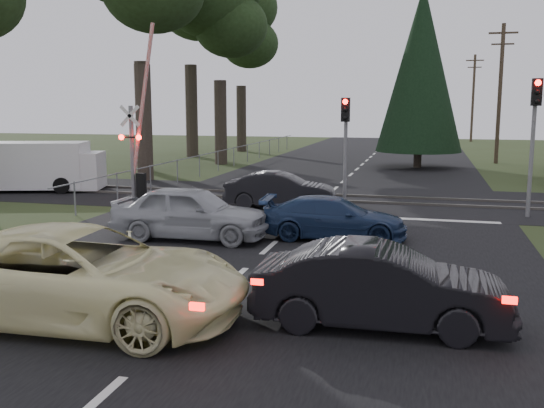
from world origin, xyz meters
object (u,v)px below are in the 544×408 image
(white_van, at_px, (40,166))
(utility_pole_far, at_px, (473,96))
(silver_car, at_px, (191,213))
(traffic_signal_right, at_px, (536,121))
(dark_hatchback, at_px, (381,287))
(cream_coupe, at_px, (79,275))
(utility_pole_mid, at_px, (500,91))
(traffic_signal_center, at_px, (345,132))
(crossing_signal, at_px, (137,150))
(dark_car_far, at_px, (280,190))
(blue_sedan, at_px, (334,218))

(white_van, bearing_deg, utility_pole_far, 47.26)
(silver_car, bearing_deg, white_van, 52.52)
(utility_pole_far, bearing_deg, traffic_signal_right, -91.20)
(traffic_signal_right, bearing_deg, dark_hatchback, -109.58)
(cream_coupe, bearing_deg, utility_pole_mid, -19.63)
(traffic_signal_center, distance_m, utility_pole_far, 44.99)
(white_van, bearing_deg, traffic_signal_center, -18.84)
(silver_car, bearing_deg, utility_pole_mid, -23.30)
(cream_coupe, bearing_deg, traffic_signal_right, -38.76)
(traffic_signal_center, bearing_deg, crossing_signal, -173.85)
(silver_car, bearing_deg, traffic_signal_center, -26.52)
(traffic_signal_center, bearing_deg, dark_car_far, -147.77)
(utility_pole_far, bearing_deg, dark_car_far, -102.00)
(utility_pole_mid, bearing_deg, dark_hatchback, -99.04)
(utility_pole_mid, bearing_deg, white_van, -138.45)
(silver_car, xyz_separation_m, blue_sedan, (3.98, 1.07, -0.17))
(traffic_signal_right, xyz_separation_m, utility_pole_far, (0.95, 45.53, 1.41))
(traffic_signal_right, distance_m, utility_pole_mid, 20.60)
(traffic_signal_center, distance_m, cream_coupe, 14.38)
(blue_sedan, bearing_deg, utility_pole_mid, -19.09)
(crossing_signal, relative_size, utility_pole_far, 0.77)
(cream_coupe, height_order, dark_car_far, cream_coupe)
(utility_pole_far, xyz_separation_m, cream_coupe, (-10.36, -58.28, -3.88))
(white_van, bearing_deg, silver_car, -53.49)
(crossing_signal, height_order, blue_sedan, crossing_signal)
(blue_sedan, bearing_deg, cream_coupe, 152.94)
(crossing_signal, xyz_separation_m, traffic_signal_right, (14.82, -0.31, 1.26))
(cream_coupe, distance_m, dark_hatchback, 5.32)
(dark_hatchback, bearing_deg, dark_car_far, 19.73)
(cream_coupe, xyz_separation_m, white_van, (-10.91, 14.43, 0.27))
(traffic_signal_center, distance_m, blue_sedan, 6.52)
(utility_pole_mid, distance_m, dark_car_far, 23.24)
(traffic_signal_right, distance_m, white_van, 20.50)
(blue_sedan, height_order, white_van, white_van)
(traffic_signal_right, bearing_deg, utility_pole_mid, 87.34)
(crossing_signal, bearing_deg, blue_sedan, -30.72)
(traffic_signal_center, bearing_deg, utility_pole_far, 80.40)
(cream_coupe, relative_size, dark_car_far, 1.48)
(traffic_signal_center, height_order, dark_car_far, traffic_signal_center)
(utility_pole_mid, xyz_separation_m, white_van, (-21.26, -18.85, -3.62))
(cream_coupe, bearing_deg, dark_hatchback, -81.54)
(traffic_signal_center, bearing_deg, traffic_signal_right, -10.41)
(blue_sedan, bearing_deg, dark_car_far, 26.35)
(traffic_signal_center, distance_m, utility_pole_mid, 20.82)
(cream_coupe, relative_size, silver_car, 1.33)
(utility_pole_mid, height_order, cream_coupe, utility_pole_mid)
(utility_pole_mid, height_order, utility_pole_far, same)
(traffic_signal_center, relative_size, utility_pole_far, 0.46)
(traffic_signal_right, bearing_deg, utility_pole_far, 88.80)
(utility_pole_far, xyz_separation_m, silver_car, (-10.95, -51.51, -3.95))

